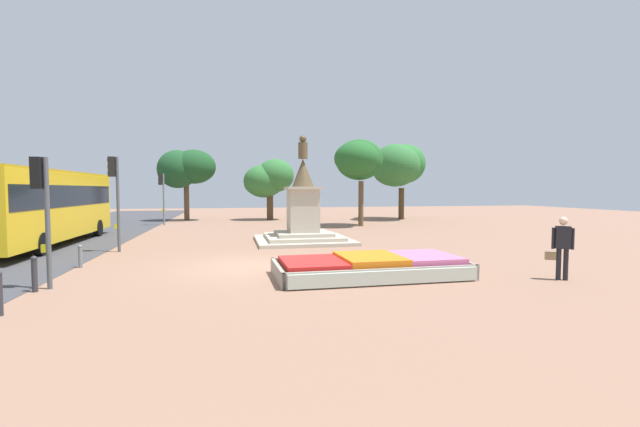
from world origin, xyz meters
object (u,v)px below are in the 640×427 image
at_px(traffic_light_near_crossing, 42,198).
at_px(traffic_light_mid_block, 115,187).
at_px(kerb_bollard_mid_a, 34,273).
at_px(flower_planter, 372,267).
at_px(statue_monument, 303,218).
at_px(city_bus, 43,203).
at_px(traffic_light_far_corner, 162,190).
at_px(kerb_bollard_south, 0,292).
at_px(pedestrian_with_handbag, 562,244).
at_px(kerb_bollard_mid_b, 80,256).

xyz_separation_m(traffic_light_near_crossing, traffic_light_mid_block, (0.09, 6.61, 0.32)).
bearing_deg(traffic_light_near_crossing, kerb_bollard_mid_a, -112.96).
height_order(flower_planter, traffic_light_mid_block, traffic_light_mid_block).
bearing_deg(statue_monument, city_bus, 175.52).
distance_m(traffic_light_near_crossing, traffic_light_mid_block, 6.62).
bearing_deg(flower_planter, city_bus, 142.18).
distance_m(traffic_light_near_crossing, city_bus, 9.98).
relative_size(traffic_light_near_crossing, traffic_light_far_corner, 0.92).
height_order(flower_planter, kerb_bollard_mid_a, kerb_bollard_mid_a).
distance_m(kerb_bollard_south, kerb_bollard_mid_a, 2.10).
bearing_deg(pedestrian_with_handbag, city_bus, 147.42).
distance_m(flower_planter, pedestrian_with_handbag, 5.35).
bearing_deg(city_bus, kerb_bollard_mid_a, -70.27).
bearing_deg(traffic_light_mid_block, pedestrian_with_handbag, -31.48).
bearing_deg(kerb_bollard_mid_b, kerb_bollard_mid_a, -89.62).
relative_size(traffic_light_mid_block, traffic_light_far_corner, 1.05).
distance_m(traffic_light_near_crossing, kerb_bollard_mid_a, 1.88).
distance_m(statue_monument, kerb_bollard_south, 13.45).
height_order(flower_planter, pedestrian_with_handbag, pedestrian_with_handbag).
bearing_deg(kerb_bollard_mid_b, traffic_light_mid_block, 86.12).
xyz_separation_m(traffic_light_far_corner, city_bus, (-3.49, -10.65, -0.58)).
height_order(traffic_light_near_crossing, kerb_bollard_south, traffic_light_near_crossing).
bearing_deg(pedestrian_with_handbag, traffic_light_mid_block, 148.52).
bearing_deg(city_bus, traffic_light_far_corner, 71.88).
xyz_separation_m(city_bus, pedestrian_with_handbag, (17.33, -11.07, -0.93)).
bearing_deg(traffic_light_far_corner, traffic_light_mid_block, -89.25).
bearing_deg(kerb_bollard_mid_a, flower_planter, 0.57).
distance_m(traffic_light_far_corner, kerb_bollard_mid_a, 20.36).
distance_m(traffic_light_far_corner, kerb_bollard_mid_b, 17.01).
bearing_deg(traffic_light_far_corner, kerb_bollard_mid_b, -90.22).
bearing_deg(traffic_light_far_corner, flower_planter, -66.49).
relative_size(traffic_light_mid_block, kerb_bollard_mid_b, 5.12).
distance_m(kerb_bollard_mid_a, kerb_bollard_mid_b, 3.38).
bearing_deg(kerb_bollard_south, kerb_bollard_mid_b, 92.45).
distance_m(traffic_light_near_crossing, traffic_light_far_corner, 19.97).
distance_m(traffic_light_far_corner, city_bus, 11.22).
height_order(kerb_bollard_mid_a, kerb_bollard_mid_b, kerb_bollard_mid_a).
xyz_separation_m(traffic_light_near_crossing, kerb_bollard_mid_b, (-0.15, 3.09, -1.93)).
distance_m(flower_planter, statue_monument, 8.67).
bearing_deg(kerb_bollard_mid_a, kerb_bollard_south, -84.22).
relative_size(traffic_light_far_corner, kerb_bollard_south, 4.02).
height_order(traffic_light_far_corner, city_bus, traffic_light_far_corner).
bearing_deg(city_bus, kerb_bollard_south, -72.64).
xyz_separation_m(traffic_light_mid_block, traffic_light_far_corner, (-0.18, 13.35, -0.13)).
distance_m(city_bus, kerb_bollard_south, 12.34).
xyz_separation_m(pedestrian_with_handbag, kerb_bollard_south, (-13.67, -0.63, -0.54)).
bearing_deg(traffic_light_mid_block, kerb_bollard_mid_b, -93.88).
xyz_separation_m(traffic_light_far_corner, kerb_bollard_mid_a, (-0.04, -20.26, -2.05)).
height_order(flower_planter, kerb_bollard_south, kerb_bollard_south).
xyz_separation_m(traffic_light_far_corner, pedestrian_with_handbag, (13.84, -21.72, -1.51)).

